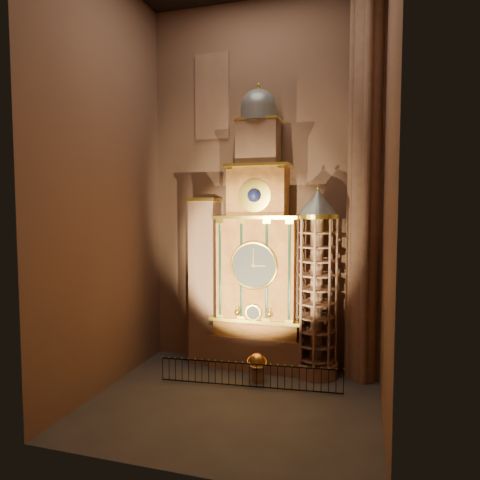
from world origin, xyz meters
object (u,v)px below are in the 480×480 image
(celestial_globe, at_px, (257,365))
(iron_railing, at_px, (249,375))
(stair_turret, at_px, (317,284))
(astronomical_clock, at_px, (258,257))
(portrait_tower, at_px, (205,280))

(celestial_globe, distance_m, iron_railing, 1.01)
(stair_turret, distance_m, celestial_globe, 5.59)
(astronomical_clock, xyz_separation_m, iron_railing, (0.33, -3.13, -5.98))
(astronomical_clock, distance_m, celestial_globe, 6.14)
(celestial_globe, bearing_deg, stair_turret, 32.24)
(stair_turret, distance_m, iron_railing, 6.26)
(astronomical_clock, bearing_deg, stair_turret, -4.30)
(stair_turret, bearing_deg, iron_railing, -137.89)
(portrait_tower, xyz_separation_m, iron_railing, (3.73, -3.15, -4.45))
(astronomical_clock, relative_size, stair_turret, 1.55)
(stair_turret, height_order, iron_railing, stair_turret)
(portrait_tower, distance_m, iron_railing, 6.60)
(portrait_tower, distance_m, celestial_globe, 6.12)
(celestial_globe, xyz_separation_m, iron_railing, (-0.16, -0.97, -0.25))
(portrait_tower, xyz_separation_m, stair_turret, (6.90, -0.28, 0.12))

